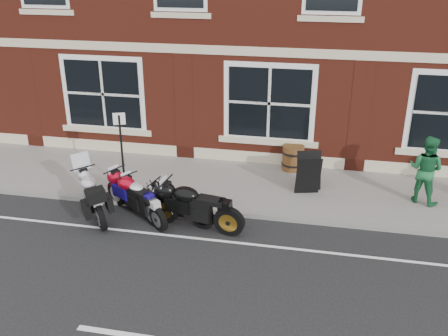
{
  "coord_description": "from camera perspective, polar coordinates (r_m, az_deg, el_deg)",
  "views": [
    {
      "loc": [
        2.98,
        -9.07,
        5.86
      ],
      "look_at": [
        0.79,
        1.6,
        1.15
      ],
      "focal_mm": 40.0,
      "sensor_mm": 36.0,
      "label": 1
    }
  ],
  "objects": [
    {
      "name": "moto_sport_black",
      "position": [
        11.4,
        -3.36,
        -4.17
      ],
      "size": [
        2.31,
        0.57,
        1.05
      ],
      "rotation": [
        0.0,
        0.0,
        1.39
      ],
      "color": "black",
      "rests_on": "ground"
    },
    {
      "name": "barrel_planter",
      "position": [
        14.4,
        7.89,
        1.18
      ],
      "size": [
        0.64,
        0.64,
        0.71
      ],
      "color": "#513215",
      "rests_on": "sidewalk"
    },
    {
      "name": "moto_sport_red",
      "position": [
        12.19,
        -10.27,
        -2.86
      ],
      "size": [
        1.84,
        1.31,
        0.96
      ],
      "rotation": [
        0.0,
        0.0,
        0.98
      ],
      "color": "black",
      "rests_on": "ground"
    },
    {
      "name": "ground",
      "position": [
        11.21,
        -5.69,
        -8.29
      ],
      "size": [
        80.0,
        80.0,
        0.0
      ],
      "primitive_type": "plane",
      "color": "black",
      "rests_on": "ground"
    },
    {
      "name": "kerb",
      "position": [
        12.36,
        -3.79,
        -4.68
      ],
      "size": [
        30.0,
        0.16,
        0.12
      ],
      "primitive_type": "cube",
      "color": "slate",
      "rests_on": "ground"
    },
    {
      "name": "sidewalk",
      "position": [
        13.72,
        -2.08,
        -1.65
      ],
      "size": [
        30.0,
        3.0,
        0.12
      ],
      "primitive_type": "cube",
      "color": "slate",
      "rests_on": "ground"
    },
    {
      "name": "moto_touring_silver",
      "position": [
        12.38,
        -14.66,
        -2.76
      ],
      "size": [
        1.37,
        1.78,
        1.4
      ],
      "rotation": [
        0.0,
        0.0,
        0.64
      ],
      "color": "black",
      "rests_on": "ground"
    },
    {
      "name": "pedestrian_right",
      "position": [
        13.17,
        22.06,
        -0.16
      ],
      "size": [
        1.05,
        0.99,
        1.73
      ],
      "primitive_type": "imported",
      "rotation": [
        0.0,
        0.0,
        2.62
      ],
      "color": "#1B6034",
      "rests_on": "sidewalk"
    },
    {
      "name": "parking_sign",
      "position": [
        12.86,
        -11.63,
        2.35
      ],
      "size": [
        0.29,
        0.12,
        2.13
      ],
      "rotation": [
        0.0,
        0.0,
        0.35
      ],
      "color": "black",
      "rests_on": "sidewalk"
    },
    {
      "name": "moto_naked_black",
      "position": [
        11.76,
        -5.45,
        -3.85
      ],
      "size": [
        1.9,
        0.68,
        0.88
      ],
      "rotation": [
        0.0,
        0.0,
        1.28
      ],
      "color": "black",
      "rests_on": "ground"
    },
    {
      "name": "a_board_sign",
      "position": [
        13.02,
        9.65,
        -0.6
      ],
      "size": [
        0.72,
        0.57,
        1.05
      ],
      "primitive_type": null,
      "rotation": [
        0.0,
        0.0,
        0.26
      ],
      "color": "black",
      "rests_on": "sidewalk"
    },
    {
      "name": "moto_sport_silver",
      "position": [
        11.98,
        -9.22,
        -3.48
      ],
      "size": [
        1.59,
        1.39,
        0.89
      ],
      "rotation": [
        0.0,
        0.0,
        0.86
      ],
      "color": "black",
      "rests_on": "ground"
    }
  ]
}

